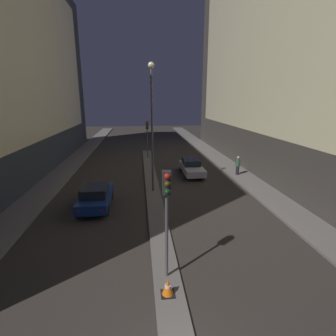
{
  "coord_description": "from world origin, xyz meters",
  "views": [
    {
      "loc": [
        -0.95,
        -5.03,
        7.06
      ],
      "look_at": [
        1.26,
        15.05,
        1.71
      ],
      "focal_mm": 28.0,
      "sensor_mm": 36.0,
      "label": 1
    }
  ],
  "objects_px": {
    "car_left_lane": "(96,196)",
    "car_right_lane": "(192,167)",
    "street_lamp": "(152,115)",
    "pedestrian_on_right_sidewalk": "(238,165)",
    "traffic_light_mid": "(147,131)",
    "traffic_cone_near": "(168,287)",
    "traffic_light_near": "(167,201)"
  },
  "relations": [
    {
      "from": "car_left_lane",
      "to": "car_right_lane",
      "type": "relative_size",
      "value": 0.92
    },
    {
      "from": "street_lamp",
      "to": "car_right_lane",
      "type": "xyz_separation_m",
      "value": [
        3.95,
        4.54,
        -5.16
      ]
    },
    {
      "from": "street_lamp",
      "to": "pedestrian_on_right_sidewalk",
      "type": "distance_m",
      "value": 10.07
    },
    {
      "from": "traffic_light_mid",
      "to": "traffic_cone_near",
      "type": "distance_m",
      "value": 23.15
    },
    {
      "from": "traffic_light_mid",
      "to": "street_lamp",
      "type": "xyz_separation_m",
      "value": [
        0.0,
        -11.67,
        2.55
      ]
    },
    {
      "from": "traffic_cone_near",
      "to": "car_left_lane",
      "type": "relative_size",
      "value": 0.14
    },
    {
      "from": "car_left_lane",
      "to": "pedestrian_on_right_sidewalk",
      "type": "xyz_separation_m",
      "value": [
        12.08,
        6.11,
        0.29
      ]
    },
    {
      "from": "pedestrian_on_right_sidewalk",
      "to": "traffic_light_mid",
      "type": "bearing_deg",
      "value": 134.77
    },
    {
      "from": "car_right_lane",
      "to": "pedestrian_on_right_sidewalk",
      "type": "bearing_deg",
      "value": -14.27
    },
    {
      "from": "traffic_light_mid",
      "to": "car_right_lane",
      "type": "distance_m",
      "value": 8.56
    },
    {
      "from": "traffic_light_mid",
      "to": "car_right_lane",
      "type": "xyz_separation_m",
      "value": [
        3.95,
        -7.13,
        -2.61
      ]
    },
    {
      "from": "traffic_light_near",
      "to": "pedestrian_on_right_sidewalk",
      "type": "bearing_deg",
      "value": 59.42
    },
    {
      "from": "traffic_light_near",
      "to": "car_left_lane",
      "type": "xyz_separation_m",
      "value": [
        -3.95,
        7.64,
        -2.57
      ]
    },
    {
      "from": "street_lamp",
      "to": "car_right_lane",
      "type": "distance_m",
      "value": 7.93
    },
    {
      "from": "car_left_lane",
      "to": "traffic_cone_near",
      "type": "bearing_deg",
      "value": -65.88
    },
    {
      "from": "car_left_lane",
      "to": "car_right_lane",
      "type": "bearing_deg",
      "value": 42.2
    },
    {
      "from": "traffic_light_near",
      "to": "traffic_cone_near",
      "type": "xyz_separation_m",
      "value": [
        -0.07,
        -1.02,
        -2.95
      ]
    },
    {
      "from": "car_left_lane",
      "to": "pedestrian_on_right_sidewalk",
      "type": "height_order",
      "value": "pedestrian_on_right_sidewalk"
    },
    {
      "from": "street_lamp",
      "to": "traffic_cone_near",
      "type": "xyz_separation_m",
      "value": [
        -0.07,
        -11.3,
        -5.5
      ]
    },
    {
      "from": "street_lamp",
      "to": "pedestrian_on_right_sidewalk",
      "type": "relative_size",
      "value": 5.34
    },
    {
      "from": "traffic_light_near",
      "to": "car_left_lane",
      "type": "bearing_deg",
      "value": 117.34
    },
    {
      "from": "traffic_cone_near",
      "to": "car_right_lane",
      "type": "relative_size",
      "value": 0.13
    },
    {
      "from": "traffic_cone_near",
      "to": "car_left_lane",
      "type": "height_order",
      "value": "car_left_lane"
    },
    {
      "from": "traffic_cone_near",
      "to": "pedestrian_on_right_sidewalk",
      "type": "height_order",
      "value": "pedestrian_on_right_sidewalk"
    },
    {
      "from": "traffic_light_mid",
      "to": "street_lamp",
      "type": "height_order",
      "value": "street_lamp"
    },
    {
      "from": "traffic_light_near",
      "to": "car_left_lane",
      "type": "distance_m",
      "value": 8.98
    },
    {
      "from": "street_lamp",
      "to": "car_right_lane",
      "type": "bearing_deg",
      "value": 48.96
    },
    {
      "from": "street_lamp",
      "to": "car_left_lane",
      "type": "bearing_deg",
      "value": -146.39
    },
    {
      "from": "traffic_cone_near",
      "to": "car_left_lane",
      "type": "bearing_deg",
      "value": 114.12
    },
    {
      "from": "traffic_cone_near",
      "to": "car_right_lane",
      "type": "distance_m",
      "value": 16.34
    },
    {
      "from": "car_left_lane",
      "to": "car_right_lane",
      "type": "height_order",
      "value": "car_left_lane"
    },
    {
      "from": "traffic_light_near",
      "to": "car_left_lane",
      "type": "relative_size",
      "value": 1.0
    }
  ]
}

